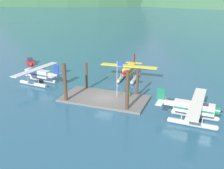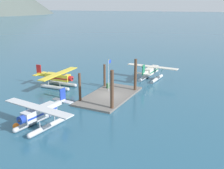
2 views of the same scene
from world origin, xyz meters
name	(u,v)px [view 2 (image 2 of 2)]	position (x,y,z in m)	size (l,w,h in m)	color
ground_plane	(110,97)	(0.00, 0.00, 0.00)	(1200.00, 1200.00, 0.00)	#285670
dock_platform	(110,96)	(0.00, 0.00, 0.15)	(12.82, 6.59, 0.30)	#66605B
piling_near_left	(112,90)	(-4.88, -2.86, 2.93)	(0.50, 0.50, 5.85)	#4C3323
piling_near_right	(135,76)	(4.42, -2.72, 2.87)	(0.47, 0.47, 5.74)	#4C3323
piling_far_left	(80,88)	(-4.29, 2.91, 2.32)	(0.40, 0.40, 4.63)	#4C3323
piling_far_right	(105,76)	(4.20, 3.13, 2.14)	(0.40, 0.40, 4.28)	#4C3323
flagpole	(109,71)	(1.78, 1.01, 3.77)	(0.95, 0.10, 5.53)	silver
fuel_drum	(108,86)	(3.25, 1.97, 0.74)	(0.62, 0.62, 0.88)	#33663D
mooring_buoy	(16,126)	(-15.60, 4.70, 0.43)	(0.85, 0.85, 0.85)	orange
seaplane_silver_port_fwd	(40,115)	(-13.67, 2.65, 1.58)	(7.95, 10.49, 3.84)	#B7BABF
seaplane_yellow_bow_centre	(58,79)	(0.54, 10.73, 1.58)	(10.46, 7.98, 3.84)	#B7BABF
seaplane_cream_stbd_aft	(151,72)	(13.00, -2.80, 1.58)	(7.98, 10.46, 3.84)	#B7BABF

